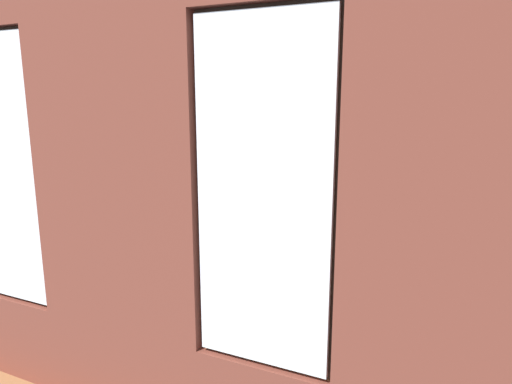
# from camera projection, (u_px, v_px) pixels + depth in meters

# --- Properties ---
(ground_plane) EXTENTS (6.85, 6.24, 0.10)m
(ground_plane) POSITION_uv_depth(u_px,v_px,m) (273.00, 281.00, 5.79)
(ground_plane) COLOR #99663D
(brick_wall_with_windows) EXTENTS (6.25, 0.30, 3.52)m
(brick_wall_with_windows) POSITION_uv_depth(u_px,v_px,m) (114.00, 174.00, 2.98)
(brick_wall_with_windows) COLOR brown
(brick_wall_with_windows) RESTS_ON ground_plane
(white_wall_right) EXTENTS (0.10, 5.24, 3.52)m
(white_wall_right) POSITION_uv_depth(u_px,v_px,m) (70.00, 131.00, 6.50)
(white_wall_right) COLOR white
(white_wall_right) RESTS_ON ground_plane
(couch_by_window) EXTENTS (1.97, 0.87, 0.80)m
(couch_by_window) POSITION_uv_depth(u_px,v_px,m) (165.00, 325.00, 3.91)
(couch_by_window) COLOR black
(couch_by_window) RESTS_ON ground_plane
(couch_left) EXTENTS (1.04, 2.14, 0.80)m
(couch_left) POSITION_uv_depth(u_px,v_px,m) (493.00, 317.00, 4.05)
(couch_left) COLOR black
(couch_left) RESTS_ON ground_plane
(coffee_table) EXTENTS (1.42, 0.87, 0.44)m
(coffee_table) POSITION_uv_depth(u_px,v_px,m) (271.00, 238.00, 6.10)
(coffee_table) COLOR tan
(coffee_table) RESTS_ON ground_plane
(cup_ceramic) EXTENTS (0.08, 0.08, 0.09)m
(cup_ceramic) POSITION_uv_depth(u_px,v_px,m) (271.00, 231.00, 6.08)
(cup_ceramic) COLOR silver
(cup_ceramic) RESTS_ON coffee_table
(candle_jar) EXTENTS (0.08, 0.08, 0.11)m
(candle_jar) POSITION_uv_depth(u_px,v_px,m) (238.00, 229.00, 6.14)
(candle_jar) COLOR #B7333D
(candle_jar) RESTS_ON coffee_table
(table_plant_small) EXTENTS (0.15, 0.15, 0.22)m
(table_plant_small) POSITION_uv_depth(u_px,v_px,m) (303.00, 226.00, 6.04)
(table_plant_small) COLOR brown
(table_plant_small) RESTS_ON coffee_table
(remote_black) EXTENTS (0.18, 0.10, 0.02)m
(remote_black) POSITION_uv_depth(u_px,v_px,m) (262.00, 229.00, 6.26)
(remote_black) COLOR black
(remote_black) RESTS_ON coffee_table
(media_console) EXTENTS (1.03, 0.42, 0.50)m
(media_console) POSITION_uv_depth(u_px,v_px,m) (110.00, 229.00, 6.99)
(media_console) COLOR black
(media_console) RESTS_ON ground_plane
(tv_flatscreen) EXTENTS (0.96, 0.20, 0.66)m
(tv_flatscreen) POSITION_uv_depth(u_px,v_px,m) (108.00, 192.00, 6.87)
(tv_flatscreen) COLOR black
(tv_flatscreen) RESTS_ON media_console
(potted_plant_corner_near_left) EXTENTS (0.60, 0.60, 0.97)m
(potted_plant_corner_near_left) POSITION_uv_depth(u_px,v_px,m) (499.00, 215.00, 6.47)
(potted_plant_corner_near_left) COLOR gray
(potted_plant_corner_near_left) RESTS_ON ground_plane
(potted_plant_foreground_right) EXTENTS (0.71, 0.68, 1.01)m
(potted_plant_foreground_right) POSITION_uv_depth(u_px,v_px,m) (194.00, 189.00, 8.52)
(potted_plant_foreground_right) COLOR #47423D
(potted_plant_foreground_right) RESTS_ON ground_plane
(potted_plant_between_couches) EXTENTS (1.11, 1.00, 1.49)m
(potted_plant_between_couches) POSITION_uv_depth(u_px,v_px,m) (329.00, 311.00, 3.28)
(potted_plant_between_couches) COLOR gray
(potted_plant_between_couches) RESTS_ON ground_plane
(potted_plant_near_tv) EXTENTS (0.75, 0.71, 1.34)m
(potted_plant_near_tv) POSITION_uv_depth(u_px,v_px,m) (89.00, 225.00, 5.83)
(potted_plant_near_tv) COLOR #47423D
(potted_plant_near_tv) RESTS_ON ground_plane
(potted_plant_by_left_couch) EXTENTS (0.34, 0.34, 0.63)m
(potted_plant_by_left_couch) POSITION_uv_depth(u_px,v_px,m) (452.00, 250.00, 5.52)
(potted_plant_by_left_couch) COLOR beige
(potted_plant_by_left_couch) RESTS_ON ground_plane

